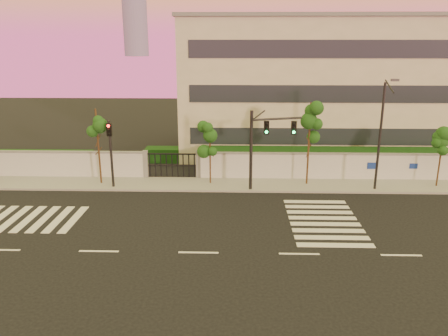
{
  "coord_description": "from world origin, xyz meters",
  "views": [
    {
      "loc": [
        1.83,
        -19.59,
        10.15
      ],
      "look_at": [
        1.11,
        6.0,
        2.65
      ],
      "focal_mm": 35.0,
      "sensor_mm": 36.0,
      "label": 1
    }
  ],
  "objects": [
    {
      "name": "perimeter_wall",
      "position": [
        0.1,
        12.0,
        1.07
      ],
      "size": [
        60.0,
        0.36,
        2.2
      ],
      "color": "#B8BAC0",
      "rests_on": "ground"
    },
    {
      "name": "street_tree_f",
      "position": [
        16.24,
        10.49,
        3.04
      ],
      "size": [
        1.4,
        1.11,
        4.13
      ],
      "color": "#382314",
      "rests_on": "ground"
    },
    {
      "name": "street_tree_c",
      "position": [
        -7.97,
        10.45,
        4.1
      ],
      "size": [
        1.54,
        1.23,
        5.58
      ],
      "color": "#382314",
      "rests_on": "ground"
    },
    {
      "name": "hedge_row",
      "position": [
        1.17,
        14.74,
        0.82
      ],
      "size": [
        41.0,
        4.25,
        1.8
      ],
      "color": "black",
      "rests_on": "ground"
    },
    {
      "name": "ground",
      "position": [
        0.0,
        0.0,
        0.0
      ],
      "size": [
        120.0,
        120.0,
        0.0
      ],
      "primitive_type": "plane",
      "color": "black",
      "rests_on": "ground"
    },
    {
      "name": "street_tree_d",
      "position": [
        -0.0,
        10.67,
        3.38
      ],
      "size": [
        1.39,
        1.1,
        4.59
      ],
      "color": "#382314",
      "rests_on": "ground"
    },
    {
      "name": "traffic_signal_secondary",
      "position": [
        -6.89,
        9.63,
        3.12
      ],
      "size": [
        0.38,
        0.36,
        4.92
      ],
      "rotation": [
        0.0,
        0.0,
        0.14
      ],
      "color": "black",
      "rests_on": "ground"
    },
    {
      "name": "traffic_signal_main",
      "position": [
        3.57,
        9.35,
        3.58
      ],
      "size": [
        3.53,
        1.15,
        5.66
      ],
      "rotation": [
        0.0,
        0.0,
        0.29
      ],
      "color": "black",
      "rests_on": "ground"
    },
    {
      "name": "street_tree_e",
      "position": [
        7.01,
        10.71,
        4.43
      ],
      "size": [
        1.61,
        1.28,
        6.03
      ],
      "color": "#382314",
      "rests_on": "ground"
    },
    {
      "name": "institutional_building",
      "position": [
        9.0,
        21.99,
        6.16
      ],
      "size": [
        24.4,
        12.4,
        12.25
      ],
      "color": "#BAB59D",
      "rests_on": "ground"
    },
    {
      "name": "road_markings",
      "position": [
        -1.58,
        3.76,
        0.01
      ],
      "size": [
        57.0,
        7.62,
        0.02
      ],
      "color": "silver",
      "rests_on": "ground"
    },
    {
      "name": "streetlight_east",
      "position": [
        11.58,
        9.49,
        4.25
      ],
      "size": [
        0.47,
        1.89,
        7.87
      ],
      "color": "black",
      "rests_on": "ground"
    },
    {
      "name": "sidewalk",
      "position": [
        0.0,
        10.5,
        0.07
      ],
      "size": [
        60.0,
        3.0,
        0.15
      ],
      "primitive_type": "cube",
      "color": "gray",
      "rests_on": "ground"
    }
  ]
}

